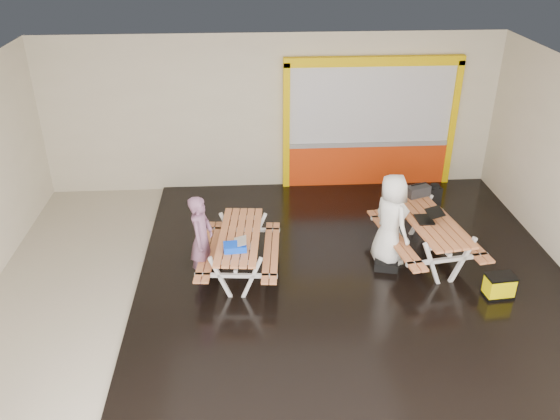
{
  "coord_description": "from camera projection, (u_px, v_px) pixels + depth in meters",
  "views": [
    {
      "loc": [
        -0.56,
        -8.06,
        5.74
      ],
      "look_at": [
        0.0,
        0.9,
        1.0
      ],
      "focal_mm": 36.63,
      "sensor_mm": 36.0,
      "label": 1
    }
  ],
  "objects": [
    {
      "name": "room",
      "position": [
        284.0,
        195.0,
        9.01
      ],
      "size": [
        10.02,
        8.02,
        3.52
      ],
      "color": "#BBB19E",
      "rests_on": "ground"
    },
    {
      "name": "deck",
      "position": [
        355.0,
        282.0,
        9.89
      ],
      "size": [
        7.5,
        7.98,
        0.05
      ],
      "primitive_type": "cube",
      "color": "black",
      "rests_on": "room"
    },
    {
      "name": "kiosk",
      "position": [
        370.0,
        126.0,
        12.75
      ],
      "size": [
        3.88,
        0.16,
        3.0
      ],
      "color": "red",
      "rests_on": "room"
    },
    {
      "name": "picnic_table_left",
      "position": [
        240.0,
        244.0,
        9.88
      ],
      "size": [
        1.51,
        2.09,
        0.79
      ],
      "color": "#C87A4B",
      "rests_on": "deck"
    },
    {
      "name": "picnic_table_right",
      "position": [
        427.0,
        228.0,
        10.27
      ],
      "size": [
        1.79,
        2.38,
        0.87
      ],
      "color": "#C87A4B",
      "rests_on": "deck"
    },
    {
      "name": "person_left",
      "position": [
        202.0,
        239.0,
        9.6
      ],
      "size": [
        0.52,
        0.66,
        1.57
      ],
      "primitive_type": "imported",
      "rotation": [
        0.0,
        0.0,
        1.3
      ],
      "color": "#7F5372",
      "rests_on": "deck"
    },
    {
      "name": "person_right",
      "position": [
        391.0,
        220.0,
        10.02
      ],
      "size": [
        0.82,
        0.98,
        1.72
      ],
      "primitive_type": "imported",
      "rotation": [
        0.0,
        0.0,
        1.94
      ],
      "color": "white",
      "rests_on": "deck"
    },
    {
      "name": "laptop_left",
      "position": [
        235.0,
        245.0,
        9.4
      ],
      "size": [
        0.35,
        0.32,
        0.15
      ],
      "color": "silver",
      "rests_on": "picnic_table_left"
    },
    {
      "name": "laptop_right",
      "position": [
        428.0,
        217.0,
        10.08
      ],
      "size": [
        0.46,
        0.4,
        0.19
      ],
      "color": "black",
      "rests_on": "picnic_table_right"
    },
    {
      "name": "blue_pouch",
      "position": [
        235.0,
        247.0,
        9.34
      ],
      "size": [
        0.39,
        0.29,
        0.11
      ],
      "primitive_type": "cube",
      "rotation": [
        0.0,
        0.0,
        0.09
      ],
      "color": "blue",
      "rests_on": "picnic_table_left"
    },
    {
      "name": "toolbox",
      "position": [
        418.0,
        191.0,
        10.92
      ],
      "size": [
        0.5,
        0.36,
        0.26
      ],
      "color": "black",
      "rests_on": "picnic_table_right"
    },
    {
      "name": "backpack",
      "position": [
        434.0,
        195.0,
        11.13
      ],
      "size": [
        0.3,
        0.23,
        0.45
      ],
      "color": "black",
      "rests_on": "picnic_table_right"
    },
    {
      "name": "dark_case",
      "position": [
        386.0,
        265.0,
        10.17
      ],
      "size": [
        0.47,
        0.39,
        0.15
      ],
      "primitive_type": "cube",
      "rotation": [
        0.0,
        0.0,
        -0.24
      ],
      "color": "black",
      "rests_on": "deck"
    },
    {
      "name": "fluke_bag",
      "position": [
        499.0,
        286.0,
        9.39
      ],
      "size": [
        0.5,
        0.35,
        0.41
      ],
      "color": "black",
      "rests_on": "deck"
    }
  ]
}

